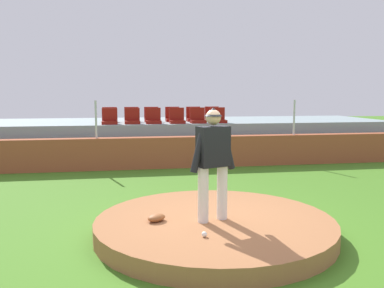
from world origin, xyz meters
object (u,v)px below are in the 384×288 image
(baseball, at_px, (204,234))
(fielding_glove, at_px, (156,218))
(stadium_chair_11, at_px, (212,117))
(stadium_chair_6, at_px, (110,117))
(stadium_chair_2, at_px, (153,119))
(stadium_chair_9, at_px, (173,117))
(stadium_chair_5, at_px, (218,118))
(pitcher, at_px, (213,156))
(stadium_chair_8, at_px, (152,117))
(stadium_chair_1, at_px, (132,119))
(stadium_chair_3, at_px, (177,118))
(stadium_chair_7, at_px, (132,117))
(stadium_chair_4, at_px, (198,118))
(stadium_chair_10, at_px, (194,117))
(stadium_chair_0, at_px, (110,119))

(baseball, height_order, fielding_glove, fielding_glove)
(stadium_chair_11, bearing_deg, stadium_chair_6, -0.15)
(stadium_chair_2, xyz_separation_m, stadium_chair_9, (0.72, 0.87, 0.00))
(stadium_chair_5, distance_m, stadium_chair_6, 3.62)
(stadium_chair_9, bearing_deg, fielding_glove, 81.17)
(baseball, distance_m, fielding_glove, 0.97)
(pitcher, xyz_separation_m, stadium_chair_8, (-0.32, 8.09, 0.12))
(pitcher, bearing_deg, stadium_chair_1, 78.41)
(stadium_chair_5, bearing_deg, stadium_chair_3, 0.86)
(stadium_chair_7, bearing_deg, stadium_chair_1, 89.75)
(fielding_glove, relative_size, stadium_chair_8, 0.60)
(stadium_chair_2, xyz_separation_m, stadium_chair_4, (1.44, -0.01, 0.00))
(fielding_glove, distance_m, stadium_chair_10, 8.29)
(stadium_chair_6, height_order, stadium_chair_11, same)
(stadium_chair_9, bearing_deg, stadium_chair_1, 31.33)
(pitcher, relative_size, stadium_chair_9, 3.40)
(stadium_chair_5, bearing_deg, stadium_chair_4, 0.31)
(stadium_chair_4, relative_size, stadium_chair_9, 1.00)
(stadium_chair_7, xyz_separation_m, stadium_chair_11, (2.78, -0.04, 0.00))
(stadium_chair_3, relative_size, stadium_chair_6, 1.00)
(stadium_chair_7, distance_m, stadium_chair_10, 2.12)
(stadium_chair_9, bearing_deg, stadium_chair_3, 91.99)
(stadium_chair_3, bearing_deg, stadium_chair_10, -127.86)
(stadium_chair_0, relative_size, stadium_chair_7, 1.00)
(stadium_chair_9, bearing_deg, stadium_chair_11, -179.53)
(baseball, height_order, stadium_chair_7, stadium_chair_7)
(pitcher, height_order, stadium_chair_11, pitcher)
(stadium_chair_1, height_order, stadium_chair_11, same)
(baseball, relative_size, stadium_chair_5, 0.15)
(stadium_chair_3, bearing_deg, stadium_chair_1, -1.98)
(stadium_chair_6, bearing_deg, fielding_glove, 96.27)
(stadium_chair_3, xyz_separation_m, stadium_chair_10, (0.70, 0.90, 0.00))
(stadium_chair_7, bearing_deg, stadium_chair_3, 146.33)
(stadium_chair_9, xyz_separation_m, stadium_chair_11, (1.39, 0.01, 0.00))
(stadium_chair_2, relative_size, stadium_chair_7, 1.00)
(fielding_glove, distance_m, stadium_chair_2, 7.21)
(stadium_chair_8, height_order, stadium_chair_11, same)
(pitcher, xyz_separation_m, stadium_chair_1, (-0.99, 7.23, 0.12))
(fielding_glove, distance_m, stadium_chair_9, 8.14)
(stadium_chair_8, distance_m, stadium_chair_9, 0.72)
(stadium_chair_6, relative_size, stadium_chair_7, 1.00)
(fielding_glove, xyz_separation_m, stadium_chair_1, (-0.15, 7.13, 1.05))
(stadium_chair_5, height_order, stadium_chair_7, same)
(pitcher, relative_size, stadium_chair_6, 3.40)
(stadium_chair_8, xyz_separation_m, stadium_chair_11, (2.11, -0.00, 0.00))
(fielding_glove, relative_size, stadium_chair_5, 0.60)
(baseball, height_order, stadium_chair_6, stadium_chair_6)
(stadium_chair_7, bearing_deg, stadium_chair_0, 52.66)
(stadium_chair_1, height_order, stadium_chair_6, same)
(stadium_chair_7, bearing_deg, stadium_chair_8, 176.91)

